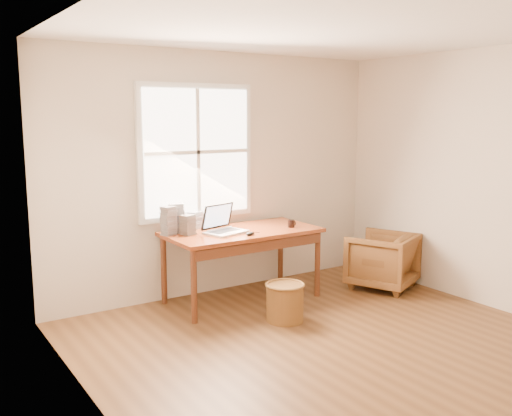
{
  "coord_description": "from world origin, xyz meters",
  "views": [
    {
      "loc": [
        -3.06,
        -3.14,
        1.94
      ],
      "look_at": [
        0.08,
        1.65,
        1.0
      ],
      "focal_mm": 40.0,
      "sensor_mm": 36.0,
      "label": 1
    }
  ],
  "objects_px": {
    "desk": "(242,232)",
    "armchair": "(382,260)",
    "wicker_stool": "(285,303)",
    "coffee_mug": "(291,224)",
    "cd_stack_a": "(176,218)",
    "laptop": "(226,220)"
  },
  "relations": [
    {
      "from": "desk",
      "to": "armchair",
      "type": "height_order",
      "value": "desk"
    },
    {
      "from": "desk",
      "to": "wicker_stool",
      "type": "relative_size",
      "value": 4.55
    },
    {
      "from": "coffee_mug",
      "to": "cd_stack_a",
      "type": "height_order",
      "value": "cd_stack_a"
    },
    {
      "from": "armchair",
      "to": "wicker_stool",
      "type": "relative_size",
      "value": 1.96
    },
    {
      "from": "laptop",
      "to": "cd_stack_a",
      "type": "distance_m",
      "value": 0.51
    },
    {
      "from": "wicker_stool",
      "to": "cd_stack_a",
      "type": "xyz_separation_m",
      "value": [
        -0.63,
        1.03,
        0.72
      ]
    },
    {
      "from": "desk",
      "to": "coffee_mug",
      "type": "height_order",
      "value": "coffee_mug"
    },
    {
      "from": "wicker_stool",
      "to": "laptop",
      "type": "relative_size",
      "value": 0.95
    },
    {
      "from": "desk",
      "to": "coffee_mug",
      "type": "bearing_deg",
      "value": -16.78
    },
    {
      "from": "armchair",
      "to": "wicker_stool",
      "type": "height_order",
      "value": "armchair"
    },
    {
      "from": "armchair",
      "to": "cd_stack_a",
      "type": "relative_size",
      "value": 2.29
    },
    {
      "from": "wicker_stool",
      "to": "cd_stack_a",
      "type": "height_order",
      "value": "cd_stack_a"
    },
    {
      "from": "cd_stack_a",
      "to": "desk",
      "type": "bearing_deg",
      "value": -23.5
    },
    {
      "from": "armchair",
      "to": "laptop",
      "type": "height_order",
      "value": "laptop"
    },
    {
      "from": "desk",
      "to": "wicker_stool",
      "type": "bearing_deg",
      "value": -89.31
    },
    {
      "from": "wicker_stool",
      "to": "coffee_mug",
      "type": "bearing_deg",
      "value": 49.56
    },
    {
      "from": "armchair",
      "to": "coffee_mug",
      "type": "xyz_separation_m",
      "value": [
        -1.03,
        0.34,
        0.48
      ]
    },
    {
      "from": "laptop",
      "to": "coffee_mug",
      "type": "height_order",
      "value": "laptop"
    },
    {
      "from": "desk",
      "to": "armchair",
      "type": "bearing_deg",
      "value": -17.78
    },
    {
      "from": "desk",
      "to": "cd_stack_a",
      "type": "relative_size",
      "value": 5.32
    },
    {
      "from": "desk",
      "to": "coffee_mug",
      "type": "distance_m",
      "value": 0.55
    },
    {
      "from": "wicker_stool",
      "to": "cd_stack_a",
      "type": "distance_m",
      "value": 1.4
    }
  ]
}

